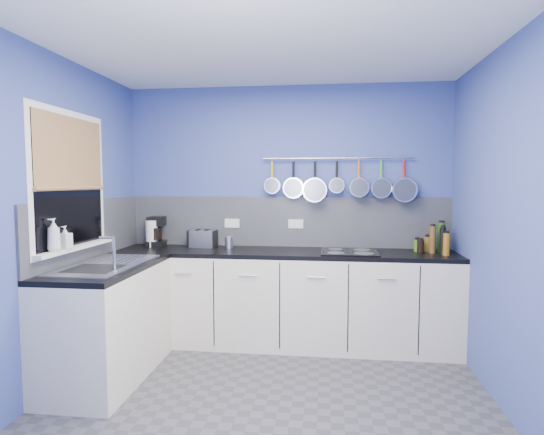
% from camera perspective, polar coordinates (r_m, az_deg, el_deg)
% --- Properties ---
extents(floor, '(3.20, 3.00, 0.02)m').
position_cam_1_polar(floor, '(3.33, -0.80, -23.26)').
color(floor, '#47474C').
rests_on(floor, ground).
extents(ceiling, '(3.20, 3.00, 0.02)m').
position_cam_1_polar(ceiling, '(3.10, -0.85, 22.69)').
color(ceiling, white).
rests_on(ceiling, ground).
extents(wall_back, '(3.20, 0.02, 2.50)m').
position_cam_1_polar(wall_back, '(4.46, 1.84, 0.76)').
color(wall_back, '#3D4D96').
rests_on(wall_back, ground).
extents(wall_front, '(3.20, 0.02, 2.50)m').
position_cam_1_polar(wall_front, '(1.50, -8.84, -6.86)').
color(wall_front, '#3D4D96').
rests_on(wall_front, ground).
extents(wall_left, '(0.02, 3.00, 2.50)m').
position_cam_1_polar(wall_left, '(3.56, -27.45, -0.71)').
color(wall_left, '#3D4D96').
rests_on(wall_left, ground).
extents(wall_right, '(0.02, 3.00, 2.50)m').
position_cam_1_polar(wall_right, '(3.17, 29.37, -1.36)').
color(wall_right, '#3D4D96').
rests_on(wall_right, ground).
extents(backsplash_back, '(3.20, 0.02, 0.50)m').
position_cam_1_polar(backsplash_back, '(4.44, 1.81, -0.54)').
color(backsplash_back, slate).
rests_on(backsplash_back, wall_back).
extents(backsplash_left, '(0.02, 1.80, 0.50)m').
position_cam_1_polar(backsplash_left, '(4.06, -22.35, -1.36)').
color(backsplash_left, slate).
rests_on(backsplash_left, wall_left).
extents(cabinet_run_back, '(3.20, 0.60, 0.86)m').
position_cam_1_polar(cabinet_run_back, '(4.29, 1.43, -10.52)').
color(cabinet_run_back, beige).
rests_on(cabinet_run_back, ground).
extents(worktop_back, '(3.20, 0.60, 0.04)m').
position_cam_1_polar(worktop_back, '(4.19, 1.44, -4.57)').
color(worktop_back, black).
rests_on(worktop_back, cabinet_run_back).
extents(cabinet_run_left, '(0.60, 1.20, 0.86)m').
position_cam_1_polar(cabinet_run_left, '(3.81, -20.41, -12.75)').
color(cabinet_run_left, beige).
rests_on(cabinet_run_left, ground).
extents(worktop_left, '(0.60, 1.20, 0.04)m').
position_cam_1_polar(worktop_left, '(3.70, -20.61, -6.08)').
color(worktop_left, black).
rests_on(worktop_left, cabinet_run_left).
extents(window_frame, '(0.01, 1.00, 1.10)m').
position_cam_1_polar(window_frame, '(3.78, -24.60, 4.23)').
color(window_frame, white).
rests_on(window_frame, wall_left).
extents(window_glass, '(0.01, 0.90, 1.00)m').
position_cam_1_polar(window_glass, '(3.78, -24.53, 4.23)').
color(window_glass, black).
rests_on(window_glass, wall_left).
extents(bamboo_blind, '(0.01, 0.90, 0.55)m').
position_cam_1_polar(bamboo_blind, '(3.78, -24.54, 7.64)').
color(bamboo_blind, '#92633E').
rests_on(bamboo_blind, wall_left).
extents(window_sill, '(0.10, 0.98, 0.03)m').
position_cam_1_polar(window_sill, '(3.80, -24.02, -3.55)').
color(window_sill, white).
rests_on(window_sill, wall_left).
extents(sink_unit, '(0.50, 0.95, 0.01)m').
position_cam_1_polar(sink_unit, '(3.70, -20.62, -5.71)').
color(sink_unit, silver).
rests_on(sink_unit, worktop_left).
extents(mixer_tap, '(0.12, 0.08, 0.26)m').
position_cam_1_polar(mixer_tap, '(3.45, -19.70, -4.30)').
color(mixer_tap, silver).
rests_on(mixer_tap, worktop_left).
extents(socket_left, '(0.15, 0.01, 0.09)m').
position_cam_1_polar(socket_left, '(4.52, -5.17, -0.73)').
color(socket_left, white).
rests_on(socket_left, backsplash_back).
extents(socket_right, '(0.15, 0.01, 0.09)m').
position_cam_1_polar(socket_right, '(4.42, 3.08, -0.83)').
color(socket_right, white).
rests_on(socket_right, backsplash_back).
extents(pot_rail, '(1.45, 0.02, 0.02)m').
position_cam_1_polar(pot_rail, '(4.38, 8.37, 7.59)').
color(pot_rail, silver).
rests_on(pot_rail, wall_back).
extents(soap_bottle_a, '(0.12, 0.12, 0.24)m').
position_cam_1_polar(soap_bottle_a, '(3.52, -26.34, -2.03)').
color(soap_bottle_a, white).
rests_on(soap_bottle_a, window_sill).
extents(soap_bottle_b, '(0.09, 0.09, 0.17)m').
position_cam_1_polar(soap_bottle_b, '(3.64, -25.15, -2.33)').
color(soap_bottle_b, white).
rests_on(soap_bottle_b, window_sill).
extents(paper_towel, '(0.15, 0.15, 0.27)m').
position_cam_1_polar(paper_towel, '(4.58, -15.25, -2.02)').
color(paper_towel, white).
rests_on(paper_towel, worktop_back).
extents(coffee_maker, '(0.18, 0.20, 0.30)m').
position_cam_1_polar(coffee_maker, '(4.60, -14.74, -1.76)').
color(coffee_maker, black).
rests_on(coffee_maker, worktop_back).
extents(toaster, '(0.28, 0.18, 0.17)m').
position_cam_1_polar(toaster, '(4.46, -8.95, -2.71)').
color(toaster, silver).
rests_on(toaster, worktop_back).
extents(canister, '(0.10, 0.10, 0.12)m').
position_cam_1_polar(canister, '(4.35, -5.57, -3.21)').
color(canister, silver).
rests_on(canister, worktop_back).
extents(hob, '(0.52, 0.45, 0.01)m').
position_cam_1_polar(hob, '(4.13, 9.94, -4.42)').
color(hob, black).
rests_on(hob, worktop_back).
extents(pan_0, '(0.16, 0.06, 0.35)m').
position_cam_1_polar(pan_0, '(4.39, 0.01, 5.37)').
color(pan_0, silver).
rests_on(pan_0, pot_rail).
extents(pan_1, '(0.20, 0.06, 0.39)m').
position_cam_1_polar(pan_1, '(4.37, 2.77, 5.08)').
color(pan_1, silver).
rests_on(pan_1, pot_rail).
extents(pan_2, '(0.24, 0.12, 0.43)m').
position_cam_1_polar(pan_2, '(4.36, 5.55, 4.81)').
color(pan_2, silver).
rests_on(pan_2, pot_rail).
extents(pan_3, '(0.15, 0.07, 0.34)m').
position_cam_1_polar(pan_3, '(4.36, 8.35, 5.36)').
color(pan_3, silver).
rests_on(pan_3, pot_rail).
extents(pan_4, '(0.19, 0.12, 0.38)m').
position_cam_1_polar(pan_4, '(4.37, 11.14, 5.08)').
color(pan_4, silver).
rests_on(pan_4, pot_rail).
extents(pan_5, '(0.20, 0.07, 0.39)m').
position_cam_1_polar(pan_5, '(4.39, 13.90, 4.96)').
color(pan_5, silver).
rests_on(pan_5, pot_rail).
extents(pan_6, '(0.23, 0.11, 0.42)m').
position_cam_1_polar(pan_6, '(4.42, 16.63, 4.67)').
color(pan_6, silver).
rests_on(pan_6, pot_rail).
extents(condiment_0, '(0.07, 0.07, 0.27)m').
position_cam_1_polar(condiment_0, '(4.39, 21.00, -2.39)').
color(condiment_0, '#265919').
rests_on(condiment_0, worktop_back).
extents(condiment_1, '(0.07, 0.07, 0.14)m').
position_cam_1_polar(condiment_1, '(4.37, 19.46, -3.26)').
color(condiment_1, brown).
rests_on(condiment_1, worktop_back).
extents(condiment_2, '(0.07, 0.07, 0.11)m').
position_cam_1_polar(condiment_2, '(4.36, 18.25, -3.45)').
color(condiment_2, '#3F721E').
rests_on(condiment_2, worktop_back).
extents(condiment_3, '(0.06, 0.06, 0.24)m').
position_cam_1_polar(condiment_3, '(4.29, 21.17, -2.79)').
color(condiment_3, black).
rests_on(condiment_3, worktop_back).
extents(condiment_4, '(0.06, 0.06, 0.25)m').
position_cam_1_polar(condiment_4, '(4.29, 20.02, -2.70)').
color(condiment_4, brown).
rests_on(condiment_4, worktop_back).
extents(condiment_5, '(0.06, 0.06, 0.12)m').
position_cam_1_polar(condiment_5, '(4.27, 18.62, -3.58)').
color(condiment_5, black).
rests_on(condiment_5, worktop_back).
extents(condiment_6, '(0.06, 0.06, 0.20)m').
position_cam_1_polar(condiment_6, '(4.19, 21.59, -3.24)').
color(condiment_6, '#8C5914').
rests_on(condiment_6, worktop_back).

